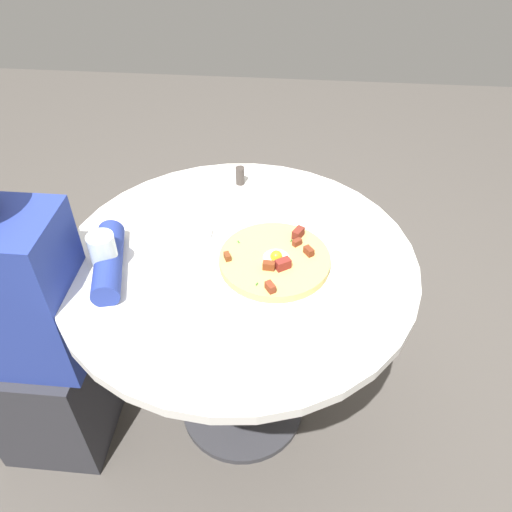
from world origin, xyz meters
The scene contains 12 objects.
ground_plane centered at (0.00, 0.00, 0.00)m, with size 6.00×6.00×0.00m, color #4C4742.
dining_table centered at (0.00, 0.00, 0.56)m, with size 0.95×0.95×0.73m.
person_seated centered at (0.59, 0.15, 0.51)m, with size 0.53×0.34×1.14m.
pizza_plate centered at (-0.10, 0.03, 0.73)m, with size 0.33×0.33×0.01m, color white.
breakfast_pizza centered at (-0.10, 0.03, 0.75)m, with size 0.29×0.29×0.05m.
bread_plate centered at (0.16, -0.08, 0.73)m, with size 0.16×0.16×0.01m, color white.
napkin centered at (-0.24, -0.28, 0.73)m, with size 0.17×0.14×0.00m, color white.
fork centered at (-0.22, -0.27, 0.74)m, with size 0.18×0.01×0.01m, color silver.
knife centered at (-0.25, -0.28, 0.74)m, with size 0.18×0.01×0.01m, color silver.
water_glass centered at (0.33, 0.08, 0.79)m, with size 0.07×0.07×0.11m, color silver.
salt_shaker centered at (-0.37, 0.10, 0.75)m, with size 0.03×0.03×0.05m, color white.
pepper_shaker centered at (0.03, -0.35, 0.76)m, with size 0.03×0.03×0.06m, color #3F3833.
Camera 1 is at (-0.14, 1.00, 1.62)m, focal length 35.47 mm.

